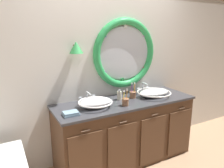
{
  "coord_description": "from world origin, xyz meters",
  "views": [
    {
      "loc": [
        -1.38,
        -2.07,
        1.79
      ],
      "look_at": [
        -0.12,
        0.25,
        1.12
      ],
      "focal_mm": 34.81,
      "sensor_mm": 36.0,
      "label": 1
    }
  ],
  "objects_px": {
    "sink_basin_left": "(95,102)",
    "soap_dispenser": "(119,95)",
    "toothbrush_holder_right": "(133,94)",
    "folded_hand_towel": "(71,114)",
    "toothbrush_holder_left": "(125,102)",
    "sink_basin_right": "(154,92)"
  },
  "relations": [
    {
      "from": "toothbrush_holder_right",
      "to": "folded_hand_towel",
      "type": "height_order",
      "value": "toothbrush_holder_right"
    },
    {
      "from": "sink_basin_left",
      "to": "sink_basin_right",
      "type": "bearing_deg",
      "value": -0.0
    },
    {
      "from": "soap_dispenser",
      "to": "folded_hand_towel",
      "type": "height_order",
      "value": "soap_dispenser"
    },
    {
      "from": "toothbrush_holder_left",
      "to": "sink_basin_left",
      "type": "bearing_deg",
      "value": 159.09
    },
    {
      "from": "soap_dispenser",
      "to": "sink_basin_left",
      "type": "bearing_deg",
      "value": -165.78
    },
    {
      "from": "sink_basin_right",
      "to": "folded_hand_towel",
      "type": "xyz_separation_m",
      "value": [
        -1.25,
        -0.11,
        -0.04
      ]
    },
    {
      "from": "sink_basin_left",
      "to": "sink_basin_right",
      "type": "height_order",
      "value": "sink_basin_left"
    },
    {
      "from": "toothbrush_holder_left",
      "to": "soap_dispenser",
      "type": "distance_m",
      "value": 0.24
    },
    {
      "from": "toothbrush_holder_left",
      "to": "folded_hand_towel",
      "type": "height_order",
      "value": "toothbrush_holder_left"
    },
    {
      "from": "sink_basin_left",
      "to": "toothbrush_holder_left",
      "type": "height_order",
      "value": "toothbrush_holder_left"
    },
    {
      "from": "folded_hand_towel",
      "to": "soap_dispenser",
      "type": "bearing_deg",
      "value": 15.52
    },
    {
      "from": "sink_basin_left",
      "to": "soap_dispenser",
      "type": "distance_m",
      "value": 0.41
    },
    {
      "from": "sink_basin_left",
      "to": "sink_basin_right",
      "type": "relative_size",
      "value": 0.88
    },
    {
      "from": "sink_basin_left",
      "to": "folded_hand_towel",
      "type": "distance_m",
      "value": 0.36
    },
    {
      "from": "toothbrush_holder_left",
      "to": "toothbrush_holder_right",
      "type": "distance_m",
      "value": 0.33
    },
    {
      "from": "sink_basin_left",
      "to": "sink_basin_right",
      "type": "xyz_separation_m",
      "value": [
        0.9,
        -0.0,
        -0.0
      ]
    },
    {
      "from": "sink_basin_right",
      "to": "toothbrush_holder_left",
      "type": "distance_m",
      "value": 0.57
    },
    {
      "from": "toothbrush_holder_left",
      "to": "sink_basin_right",
      "type": "bearing_deg",
      "value": 13.38
    },
    {
      "from": "sink_basin_left",
      "to": "soap_dispenser",
      "type": "relative_size",
      "value": 2.91
    },
    {
      "from": "toothbrush_holder_right",
      "to": "soap_dispenser",
      "type": "bearing_deg",
      "value": 174.47
    },
    {
      "from": "toothbrush_holder_right",
      "to": "toothbrush_holder_left",
      "type": "bearing_deg",
      "value": -139.99
    },
    {
      "from": "sink_basin_left",
      "to": "folded_hand_towel",
      "type": "xyz_separation_m",
      "value": [
        -0.34,
        -0.11,
        -0.04
      ]
    }
  ]
}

